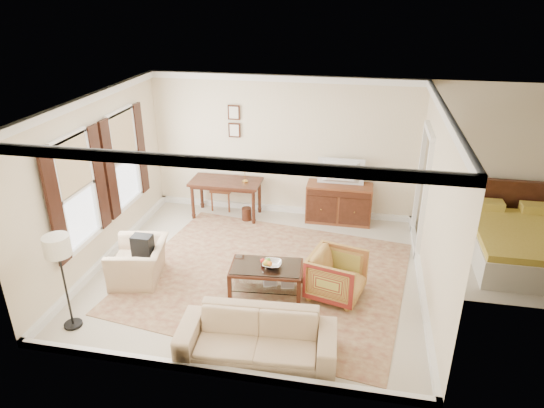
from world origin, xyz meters
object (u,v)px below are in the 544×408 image
(writing_desk, at_px, (226,186))
(striped_armchair, at_px, (337,273))
(sideboard, at_px, (339,203))
(club_armchair, at_px, (138,256))
(tv, at_px, (341,164))
(sofa, at_px, (257,330))
(coffee_table, at_px, (266,272))

(writing_desk, relative_size, striped_armchair, 1.77)
(sideboard, relative_size, club_armchair, 1.34)
(tv, xyz_separation_m, sofa, (-0.77, -4.21, -0.85))
(striped_armchair, bearing_deg, coffee_table, 109.46)
(writing_desk, xyz_separation_m, sofa, (1.56, -4.05, -0.28))
(sideboard, xyz_separation_m, coffee_table, (-0.94, -2.77, -0.04))
(tv, distance_m, club_armchair, 4.23)
(coffee_table, xyz_separation_m, sofa, (0.17, -1.46, 0.04))
(striped_armchair, relative_size, sofa, 0.40)
(sideboard, relative_size, sofa, 0.64)
(tv, distance_m, coffee_table, 3.04)
(club_armchair, height_order, sofa, club_armchair)
(sideboard, height_order, coffee_table, sideboard)
(tv, bearing_deg, sideboard, -90.00)
(tv, height_order, club_armchair, tv)
(writing_desk, bearing_deg, sideboard, 4.40)
(writing_desk, height_order, tv, tv)
(sofa, bearing_deg, coffee_table, 93.26)
(sofa, bearing_deg, club_armchair, 144.69)
(coffee_table, height_order, club_armchair, club_armchair)
(tv, xyz_separation_m, coffee_table, (-0.94, -2.75, -0.89))
(writing_desk, bearing_deg, coffee_table, -61.81)
(writing_desk, xyz_separation_m, club_armchair, (-0.75, -2.62, -0.25))
(writing_desk, distance_m, coffee_table, 2.96)
(striped_armchair, xyz_separation_m, club_armchair, (-3.23, -0.12, 0.02))
(coffee_table, bearing_deg, striped_armchair, 5.02)
(striped_armchair, distance_m, sofa, 1.80)
(writing_desk, height_order, club_armchair, club_armchair)
(sideboard, relative_size, coffee_table, 1.12)
(tv, bearing_deg, club_armchair, 42.00)
(writing_desk, relative_size, coffee_table, 1.24)
(striped_armchair, bearing_deg, tv, 17.68)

